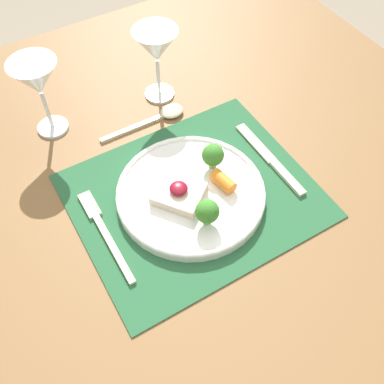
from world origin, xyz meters
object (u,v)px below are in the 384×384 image
dinner_plate (193,194)px  fork (103,229)px  wine_glass_near (156,48)px  wine_glass_far (37,81)px  knife (274,163)px  spoon (163,115)px

dinner_plate → fork: size_ratio=1.32×
wine_glass_near → wine_glass_far: wine_glass_far is taller
dinner_plate → knife: (0.18, -0.01, -0.01)m
dinner_plate → spoon: 0.23m
knife → wine_glass_near: size_ratio=1.28×
wine_glass_near → wine_glass_far: 0.25m
fork → wine_glass_far: wine_glass_far is taller
wine_glass_far → wine_glass_near: bearing=-5.0°
dinner_plate → spoon: bearing=75.9°
fork → dinner_plate: bearing=-9.0°
fork → knife: bearing=-6.7°
dinner_plate → wine_glass_far: 0.37m
dinner_plate → wine_glass_near: size_ratio=1.69×
dinner_plate → knife: bearing=-2.7°
spoon → wine_glass_far: bearing=157.5°
dinner_plate → wine_glass_far: (-0.16, 0.31, 0.11)m
knife → spoon: bearing=118.2°
dinner_plate → knife: 0.18m
dinner_plate → wine_glass_far: wine_glass_far is taller
fork → wine_glass_near: bearing=44.5°
fork → spoon: spoon is taller
knife → wine_glass_near: 0.34m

